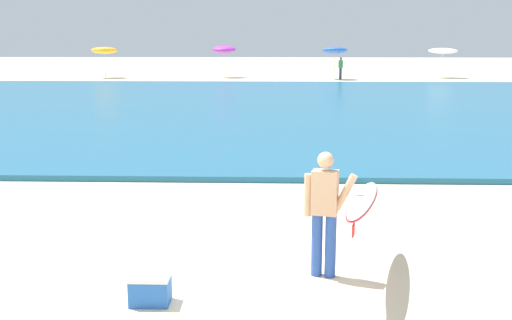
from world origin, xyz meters
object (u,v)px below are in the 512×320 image
(beach_umbrella_1, at_px, (224,49))
(beach_umbrella_3, at_px, (443,51))
(beach_umbrella_0, at_px, (104,50))
(cooler_box, at_px, (150,289))
(beachgoer_near_row_left, at_px, (341,68))
(beach_umbrella_2, at_px, (335,50))
(surfer_with_board, at_px, (343,205))

(beach_umbrella_1, xyz_separation_m, beach_umbrella_3, (16.44, 0.09, -0.09))
(beach_umbrella_0, relative_size, cooler_box, 4.81)
(cooler_box, bearing_deg, beach_umbrella_3, 70.66)
(beachgoer_near_row_left, bearing_deg, cooler_box, -99.28)
(beach_umbrella_2, relative_size, cooler_box, 4.95)
(beach_umbrella_0, height_order, beachgoer_near_row_left, beach_umbrella_0)
(surfer_with_board, xyz_separation_m, cooler_box, (-2.43, -0.88, -0.85))
(surfer_with_board, relative_size, cooler_box, 5.30)
(beach_umbrella_3, bearing_deg, beach_umbrella_0, -178.27)
(beach_umbrella_2, height_order, beachgoer_near_row_left, beach_umbrella_2)
(beach_umbrella_1, distance_m, beach_umbrella_3, 16.44)
(beach_umbrella_1, height_order, beach_umbrella_3, beach_umbrella_1)
(beach_umbrella_0, relative_size, beachgoer_near_row_left, 1.49)
(surfer_with_board, height_order, beachgoer_near_row_left, surfer_with_board)
(surfer_with_board, relative_size, beach_umbrella_1, 1.07)
(surfer_with_board, distance_m, beach_umbrella_3, 40.80)
(beach_umbrella_3, xyz_separation_m, cooler_box, (-14.04, -39.99, -1.83))
(beach_umbrella_3, bearing_deg, beach_umbrella_2, -167.34)
(beach_umbrella_1, bearing_deg, surfer_with_board, -82.94)
(beach_umbrella_0, distance_m, beachgoer_near_row_left, 17.67)
(beach_umbrella_3, height_order, beachgoer_near_row_left, beach_umbrella_3)
(beach_umbrella_3, xyz_separation_m, beachgoer_near_row_left, (-7.80, -1.80, -1.17))
(surfer_with_board, bearing_deg, beachgoer_near_row_left, 84.16)
(surfer_with_board, distance_m, cooler_box, 2.72)
(surfer_with_board, bearing_deg, beach_umbrella_2, 84.85)
(surfer_with_board, xyz_separation_m, beach_umbrella_1, (-4.83, 39.01, 1.07))
(beach_umbrella_3, relative_size, beachgoer_near_row_left, 1.43)
(beach_umbrella_2, xyz_separation_m, beach_umbrella_3, (8.25, 1.85, -0.07))
(beach_umbrella_3, bearing_deg, beach_umbrella_1, -179.68)
(beach_umbrella_0, distance_m, beach_umbrella_1, 8.98)
(beach_umbrella_0, xyz_separation_m, beach_umbrella_3, (25.39, 0.77, -0.03))
(beach_umbrella_0, bearing_deg, beach_umbrella_1, 4.32)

